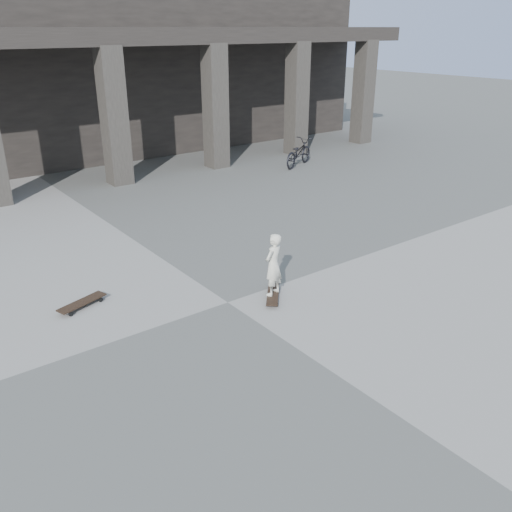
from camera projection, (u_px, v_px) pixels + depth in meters
ground at (228, 302)px, 9.52m from camera, size 90.00×90.00×0.00m
longboard at (273, 295)px, 9.64m from camera, size 0.72×0.79×0.09m
skateboard_spare at (82, 303)px, 9.33m from camera, size 0.93×0.49×0.11m
child at (273, 265)px, 9.41m from camera, size 0.48×0.40×1.14m
bicycle at (298, 153)px, 18.66m from camera, size 1.84×1.24×0.92m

